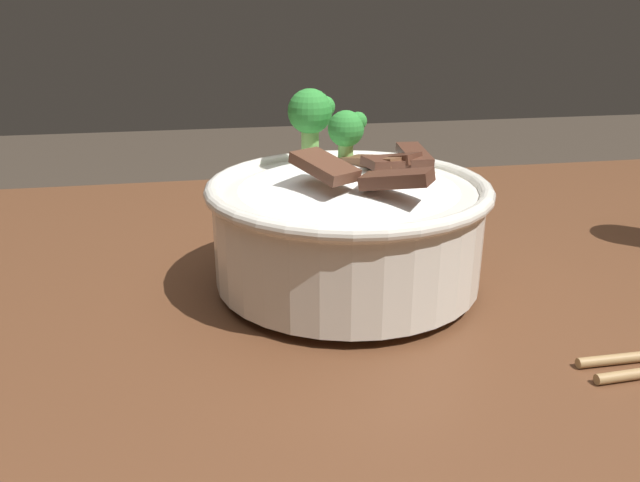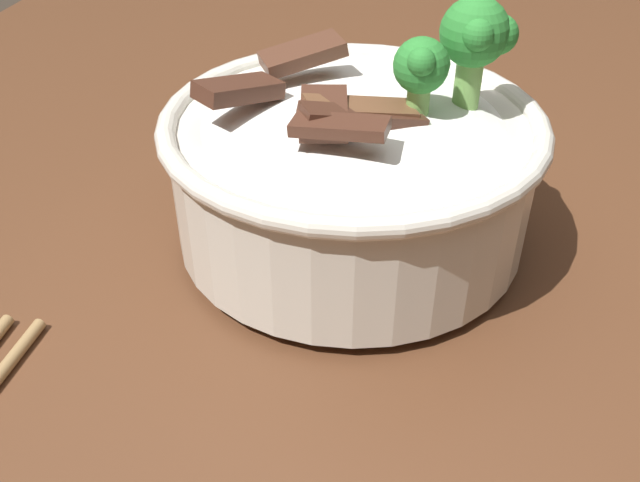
# 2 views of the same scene
# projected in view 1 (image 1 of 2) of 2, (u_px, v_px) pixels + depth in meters

# --- Properties ---
(dining_table) EXTENTS (1.25, 0.84, 0.79)m
(dining_table) POSITION_uv_depth(u_px,v_px,m) (396.00, 429.00, 0.51)
(dining_table) COLOR #56331E
(dining_table) RESTS_ON ground
(rice_bowl) EXTENTS (0.23, 0.23, 0.16)m
(rice_bowl) POSITION_uv_depth(u_px,v_px,m) (347.00, 217.00, 0.51)
(rice_bowl) COLOR silver
(rice_bowl) RESTS_ON dining_table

